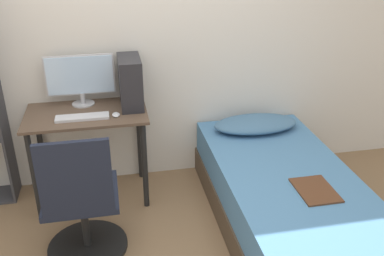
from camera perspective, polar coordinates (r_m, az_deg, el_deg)
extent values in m
cube|color=silver|center=(3.47, -7.68, 12.15)|extent=(8.00, 0.05, 2.50)
cube|color=brown|center=(3.34, -13.93, 1.85)|extent=(0.91, 0.55, 0.02)
cylinder|color=black|center=(3.36, -20.28, -6.14)|extent=(0.04, 0.04, 0.73)
cylinder|color=black|center=(3.31, -6.31, -5.04)|extent=(0.04, 0.04, 0.73)
cylinder|color=black|center=(3.75, -19.44, -2.61)|extent=(0.04, 0.04, 0.73)
cylinder|color=black|center=(3.70, -7.00, -1.58)|extent=(0.04, 0.04, 0.73)
cylinder|color=black|center=(3.17, -13.67, -15.04)|extent=(0.55, 0.55, 0.03)
cylinder|color=black|center=(3.04, -14.09, -11.99)|extent=(0.05, 0.05, 0.39)
cube|color=black|center=(2.91, -14.54, -8.59)|extent=(0.47, 0.47, 0.04)
cube|color=black|center=(2.59, -15.32, -6.50)|extent=(0.43, 0.04, 0.48)
cube|color=#4C3D2D|center=(3.30, 11.94, -11.04)|extent=(0.93, 1.89, 0.21)
cube|color=teal|center=(3.17, 12.32, -7.62)|extent=(0.90, 1.85, 0.26)
ellipsoid|color=teal|center=(3.63, 8.47, 0.55)|extent=(0.71, 0.36, 0.11)
cube|color=#56331E|center=(2.92, 16.12, -7.96)|extent=(0.24, 0.32, 0.01)
cylinder|color=#B7B7BC|center=(3.50, -14.28, 3.17)|extent=(0.18, 0.18, 0.01)
cylinder|color=#B7B7BC|center=(3.48, -14.37, 3.89)|extent=(0.04, 0.04, 0.08)
cube|color=#B7B7BC|center=(3.42, -14.70, 6.85)|extent=(0.53, 0.01, 0.32)
cube|color=#B2D1EF|center=(3.42, -14.71, 6.81)|extent=(0.50, 0.01, 0.29)
cube|color=silver|center=(3.24, -14.41, 1.40)|extent=(0.39, 0.11, 0.02)
cube|color=#232328|center=(3.34, -8.22, 6.08)|extent=(0.17, 0.36, 0.39)
ellipsoid|color=silver|center=(3.23, -10.11, 1.77)|extent=(0.06, 0.09, 0.02)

